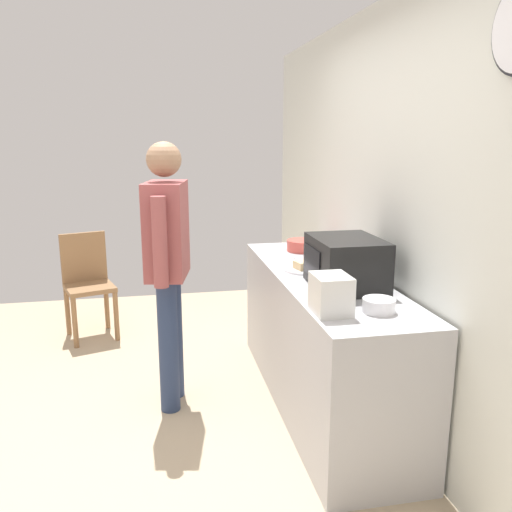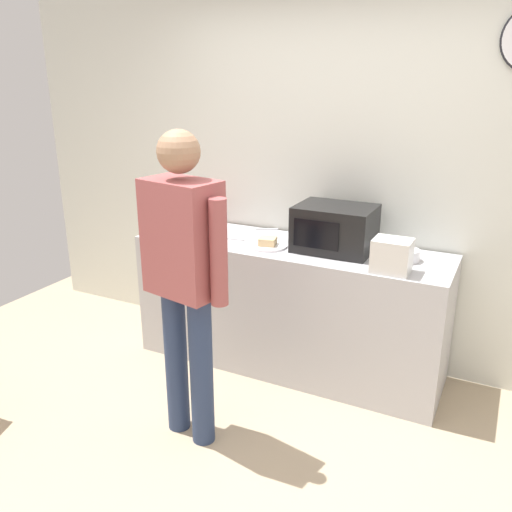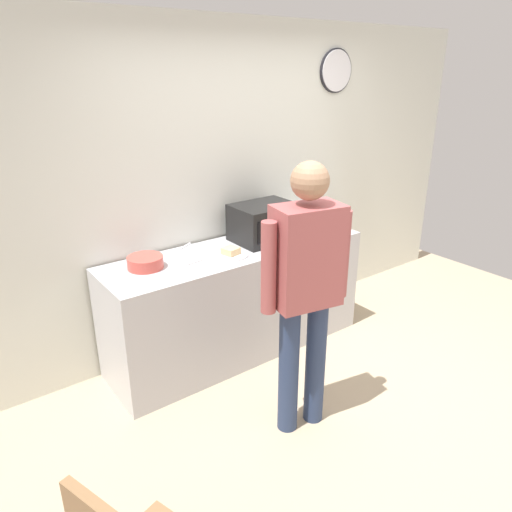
# 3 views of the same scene
# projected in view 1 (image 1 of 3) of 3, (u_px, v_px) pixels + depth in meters

# --- Properties ---
(ground_plane) EXTENTS (6.00, 6.00, 0.00)m
(ground_plane) POSITION_uv_depth(u_px,v_px,m) (139.00, 441.00, 3.15)
(ground_plane) COLOR tan
(back_wall) EXTENTS (5.40, 0.13, 2.60)m
(back_wall) POSITION_uv_depth(u_px,v_px,m) (399.00, 219.00, 3.16)
(back_wall) COLOR silver
(back_wall) RESTS_ON ground_plane
(kitchen_counter) EXTENTS (2.16, 0.62, 0.91)m
(kitchen_counter) POSITION_uv_depth(u_px,v_px,m) (321.00, 340.00, 3.53)
(kitchen_counter) COLOR #B7B7BC
(kitchen_counter) RESTS_ON ground_plane
(microwave) EXTENTS (0.50, 0.39, 0.30)m
(microwave) POSITION_uv_depth(u_px,v_px,m) (346.00, 263.00, 3.12)
(microwave) COLOR black
(microwave) RESTS_ON kitchen_counter
(sandwich_plate) EXTENTS (0.26, 0.26, 0.07)m
(sandwich_plate) POSITION_uv_depth(u_px,v_px,m) (304.00, 268.00, 3.52)
(sandwich_plate) COLOR white
(sandwich_plate) RESTS_ON kitchen_counter
(salad_bowl) EXTENTS (0.17, 0.17, 0.07)m
(salad_bowl) POSITION_uv_depth(u_px,v_px,m) (379.00, 305.00, 2.69)
(salad_bowl) COLOR white
(salad_bowl) RESTS_ON kitchen_counter
(cereal_bowl) EXTENTS (0.25, 0.25, 0.09)m
(cereal_bowl) POSITION_uv_depth(u_px,v_px,m) (303.00, 245.00, 4.14)
(cereal_bowl) COLOR #C64C42
(cereal_bowl) RESTS_ON kitchen_counter
(toaster) EXTENTS (0.22, 0.18, 0.20)m
(toaster) POSITION_uv_depth(u_px,v_px,m) (331.00, 294.00, 2.67)
(toaster) COLOR silver
(toaster) RESTS_ON kitchen_counter
(fork_utensil) EXTENTS (0.16, 0.10, 0.01)m
(fork_utensil) POSITION_uv_depth(u_px,v_px,m) (347.00, 261.00, 3.78)
(fork_utensil) COLOR silver
(fork_utensil) RESTS_ON kitchen_counter
(spoon_utensil) EXTENTS (0.17, 0.04, 0.01)m
(spoon_utensil) POSITION_uv_depth(u_px,v_px,m) (299.00, 260.00, 3.81)
(spoon_utensil) COLOR silver
(spoon_utensil) RESTS_ON kitchen_counter
(person_standing) EXTENTS (0.58, 0.31, 1.76)m
(person_standing) POSITION_uv_depth(u_px,v_px,m) (168.00, 256.00, 3.39)
(person_standing) COLOR navy
(person_standing) RESTS_ON ground_plane
(wooden_chair) EXTENTS (0.50, 0.50, 0.94)m
(wooden_chair) POSITION_uv_depth(u_px,v_px,m) (87.00, 280.00, 4.73)
(wooden_chair) COLOR olive
(wooden_chair) RESTS_ON ground_plane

